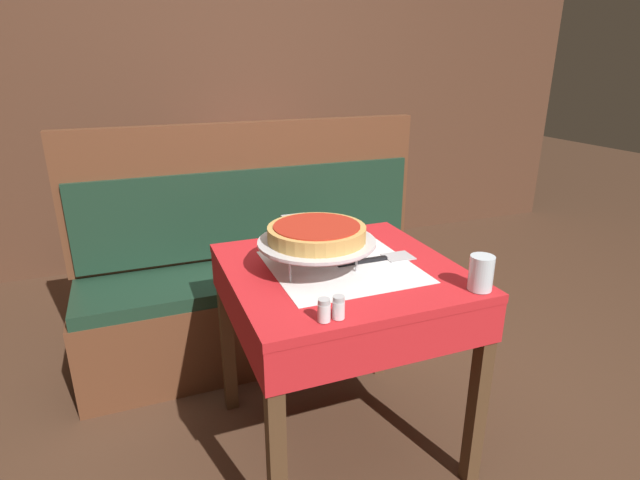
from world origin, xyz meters
TOP-DOWN VIEW (x-y plane):
  - ground_plane at (0.00, 0.00)m, footprint 14.00×14.00m
  - dining_table_front at (0.00, 0.00)m, footprint 0.77×0.77m
  - dining_table_rear at (0.21, 1.68)m, footprint 0.66×0.66m
  - booth_bench at (-0.09, 0.75)m, footprint 1.74×0.46m
  - back_wall_panel at (0.00, 2.18)m, footprint 6.00×0.04m
  - pizza_pan_stand at (-0.09, 0.01)m, footprint 0.40×0.40m
  - deep_dish_pizza at (-0.09, 0.01)m, footprint 0.33×0.33m
  - pizza_server at (0.14, 0.00)m, footprint 0.29×0.09m
  - water_glass_near at (0.32, -0.32)m, footprint 0.08×0.08m
  - salt_shaker at (-0.20, -0.33)m, footprint 0.04×0.04m
  - pepper_shaker at (-0.16, -0.33)m, footprint 0.03×0.03m
  - napkin_holder at (-0.05, 0.34)m, footprint 0.10×0.05m
  - condiment_caddy at (0.26, 1.72)m, footprint 0.12×0.12m

SIDE VIEW (x-z plane):
  - ground_plane at x=0.00m, z-range 0.00..0.00m
  - booth_bench at x=-0.09m, z-range -0.23..0.90m
  - dining_table_rear at x=0.21m, z-range 0.25..0.99m
  - dining_table_front at x=0.00m, z-range 0.26..1.00m
  - pizza_server at x=0.14m, z-range 0.74..0.75m
  - condiment_caddy at x=0.26m, z-range 0.69..0.85m
  - salt_shaker at x=-0.20m, z-range 0.74..0.80m
  - pepper_shaker at x=-0.16m, z-range 0.74..0.80m
  - napkin_holder at x=-0.05m, z-range 0.74..0.83m
  - water_glass_near at x=0.32m, z-range 0.74..0.85m
  - pizza_pan_stand at x=-0.09m, z-range 0.78..0.88m
  - deep_dish_pizza at x=-0.09m, z-range 0.84..0.90m
  - back_wall_panel at x=0.00m, z-range 0.00..2.40m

